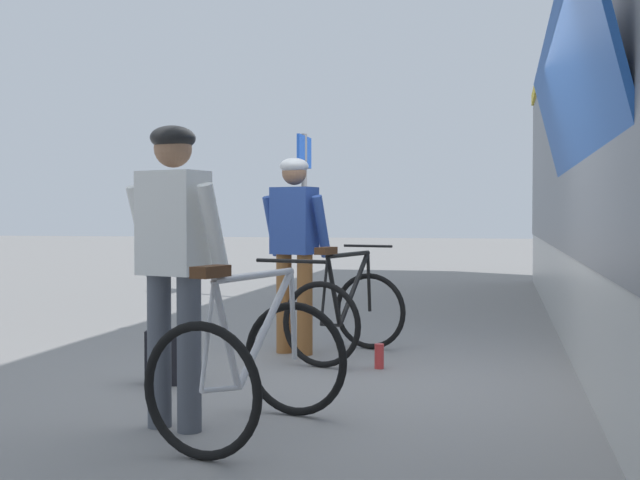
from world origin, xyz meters
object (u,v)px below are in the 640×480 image
object	(u,v)px
bicycle_near_silver	(252,365)
backpack_on_platform	(166,357)
water_bottle_near_the_bikes	(379,356)
bicycle_far_black	(347,312)
cyclist_near_in_white	(174,248)
water_bottle_by_the_backpack	(166,371)
platform_sign_post	(304,189)
cyclist_far_in_blue	(294,237)

from	to	relation	value
bicycle_near_silver	backpack_on_platform	size ratio (longest dim) A/B	3.01
bicycle_near_silver	water_bottle_near_the_bikes	distance (m)	2.20
bicycle_far_black	water_bottle_near_the_bikes	distance (m)	0.63
bicycle_near_silver	backpack_on_platform	distance (m)	1.61
cyclist_near_in_white	water_bottle_near_the_bikes	bearing A→B (deg)	67.22
water_bottle_by_the_backpack	bicycle_far_black	bearing A→B (deg)	52.45
backpack_on_platform	platform_sign_post	bearing A→B (deg)	81.50
cyclist_near_in_white	bicycle_far_black	xyz separation A→B (m)	(0.53, 2.54, -0.65)
bicycle_near_silver	water_bottle_by_the_backpack	xyz separation A→B (m)	(-1.03, 1.17, -0.30)
backpack_on_platform	water_bottle_near_the_bikes	world-z (taller)	backpack_on_platform
bicycle_near_silver	platform_sign_post	size ratio (longest dim) A/B	0.50
backpack_on_platform	water_bottle_near_the_bikes	size ratio (longest dim) A/B	1.98
cyclist_near_in_white	backpack_on_platform	distance (m)	1.55
bicycle_near_silver	platform_sign_post	bearing A→B (deg)	101.44
cyclist_near_in_white	backpack_on_platform	world-z (taller)	cyclist_near_in_white
bicycle_far_black	water_bottle_by_the_backpack	xyz separation A→B (m)	(-1.08, -1.40, -0.30)
cyclist_near_in_white	bicycle_far_black	distance (m)	2.67
cyclist_near_in_white	cyclist_far_in_blue	world-z (taller)	same
backpack_on_platform	water_bottle_by_the_backpack	distance (m)	0.11
cyclist_far_in_blue	bicycle_far_black	distance (m)	0.83
cyclist_far_in_blue	backpack_on_platform	xyz separation A→B (m)	(-0.60, -1.48, -0.85)
cyclist_near_in_white	water_bottle_near_the_bikes	distance (m)	2.47
bicycle_far_black	backpack_on_platform	size ratio (longest dim) A/B	3.02
cyclist_near_in_white	backpack_on_platform	xyz separation A→B (m)	(-0.56, 1.16, -0.85)
bicycle_far_black	platform_sign_post	size ratio (longest dim) A/B	0.50
bicycle_near_silver	platform_sign_post	distance (m)	6.94
cyclist_near_in_white	water_bottle_by_the_backpack	xyz separation A→B (m)	(-0.55, 1.13, -0.95)
bicycle_far_black	backpack_on_platform	bearing A→B (deg)	-128.60
water_bottle_by_the_backpack	cyclist_far_in_blue	bearing A→B (deg)	69.00
water_bottle_by_the_backpack	water_bottle_near_the_bikes	bearing A→B (deg)	34.19
water_bottle_near_the_bikes	water_bottle_by_the_backpack	xyz separation A→B (m)	(-1.43, -0.97, -0.00)
cyclist_near_in_white	water_bottle_near_the_bikes	size ratio (longest dim) A/B	8.71
water_bottle_near_the_bikes	water_bottle_by_the_backpack	size ratio (longest dim) A/B	1.01
water_bottle_near_the_bikes	platform_sign_post	distance (m)	5.11
bicycle_near_silver	backpack_on_platform	xyz separation A→B (m)	(-1.05, 1.20, -0.20)
water_bottle_near_the_bikes	water_bottle_by_the_backpack	distance (m)	1.73
cyclist_far_in_blue	bicycle_far_black	size ratio (longest dim) A/B	1.46
bicycle_far_black	cyclist_far_in_blue	bearing A→B (deg)	168.09
cyclist_far_in_blue	water_bottle_near_the_bikes	distance (m)	1.39
bicycle_far_black	water_bottle_by_the_backpack	bearing A→B (deg)	-127.55
water_bottle_near_the_bikes	backpack_on_platform	bearing A→B (deg)	-146.99
bicycle_near_silver	bicycle_far_black	bearing A→B (deg)	88.95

